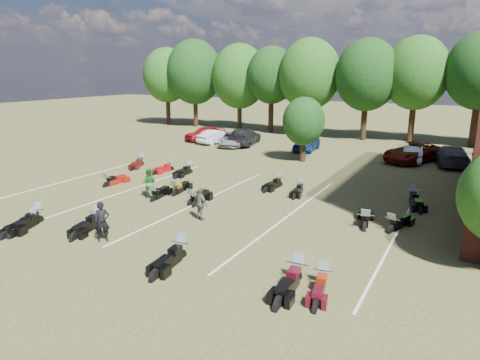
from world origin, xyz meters
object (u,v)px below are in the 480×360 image
Objects in this scene: car_4 at (307,143)px; motorcycle_3 at (98,226)px; motorcycle_7 at (107,187)px; motorcycle_14 at (142,165)px; person_black at (102,222)px; person_grey at (200,204)px; person_green at (149,183)px; motorcycle_0 at (33,226)px; car_0 at (205,134)px.

motorcycle_3 is (-1.77, -22.30, -0.69)m from car_4.
car_4 reaches higher than motorcycle_7.
car_4 is at bearing 35.69° from motorcycle_14.
car_4 is 2.42× the size of person_black.
person_grey reaches higher than motorcycle_14.
person_green is (-2.44, 5.73, 0.01)m from person_black.
motorcycle_7 reaches higher than motorcycle_0.
motorcycle_7 is at bearing -86.49° from motorcycle_14.
car_0 is at bearing 97.62° from motorcycle_3.
person_black is 6.22m from person_green.
person_grey is 13.08m from motorcycle_14.
car_4 is 18.34m from motorcycle_7.
motorcycle_7 is at bearing -51.86° from car_0.
person_black is 4.57m from person_grey.
person_green is (-2.63, -17.73, 0.15)m from car_4.
car_0 is at bearing -90.81° from person_green.
person_black is 0.78× the size of motorcycle_7.
person_green is at bearing 68.86° from person_black.
car_0 is 25.92m from person_black.
person_black reaches higher than person_grey.
motorcycle_3 is 12.67m from motorcycle_14.
person_green reaches higher than motorcycle_3.
motorcycle_3 is at bearing 75.52° from person_green.
person_grey is 7.62m from motorcycle_0.
person_black is 0.76× the size of motorcycle_14.
person_green reaches higher than motorcycle_0.
person_green is 0.72× the size of motorcycle_3.
car_4 reaches higher than motorcycle_3.
person_grey reaches higher than motorcycle_0.
car_0 reaches higher than motorcycle_0.
person_grey is at bearing 169.24° from motorcycle_7.
car_4 is 23.46m from person_black.
person_grey is 0.68× the size of motorcycle_3.
person_grey is at bearing 24.20° from motorcycle_3.
motorcycle_7 is at bearing 97.25° from motorcycle_0.
person_green is at bearing 175.77° from motorcycle_7.
motorcycle_0 is 0.90× the size of motorcycle_3.
car_4 is (10.74, -0.21, -0.03)m from car_0.
motorcycle_7 is (-6.41, -17.17, -0.69)m from car_4.
motorcycle_14 reaches higher than motorcycle_7.
car_0 is at bearing 94.47° from motorcycle_0.
person_black is at bearing -72.50° from motorcycle_14.
person_green is 4.83m from person_grey.
car_4 is 22.38m from motorcycle_3.
person_black is at bearing -94.28° from car_4.
car_0 is 2.53× the size of person_black.
person_grey is (1.91, -19.39, 0.11)m from car_4.
person_green is at bearing 63.77° from motorcycle_0.
motorcycle_7 is (-6.23, 6.29, -0.84)m from person_black.
motorcycle_3 is 1.06× the size of motorcycle_14.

